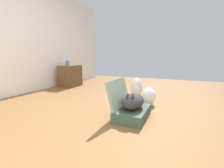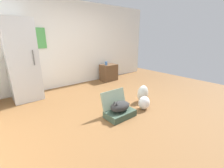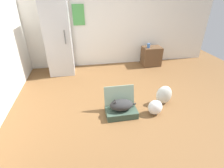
{
  "view_description": "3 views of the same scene",
  "coord_description": "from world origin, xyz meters",
  "px_view_note": "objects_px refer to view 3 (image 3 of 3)",
  "views": [
    {
      "loc": [
        -2.1,
        -0.96,
        0.79
      ],
      "look_at": [
        -0.01,
        -0.0,
        0.39
      ],
      "focal_mm": 24.38,
      "sensor_mm": 36.0,
      "label": 1
    },
    {
      "loc": [
        -2.1,
        -2.44,
        1.56
      ],
      "look_at": [
        0.08,
        0.24,
        0.47
      ],
      "focal_mm": 24.49,
      "sensor_mm": 36.0,
      "label": 2
    },
    {
      "loc": [
        -0.87,
        -2.92,
        2.11
      ],
      "look_at": [
        -0.36,
        -0.1,
        0.52
      ],
      "focal_mm": 27.35,
      "sensor_mm": 36.0,
      "label": 3
    }
  ],
  "objects_px": {
    "cat": "(121,105)",
    "side_table": "(151,56)",
    "plastic_bag_white": "(155,107)",
    "refrigerator": "(59,38)",
    "vase_tall": "(149,46)",
    "plastic_bag_clear": "(164,95)",
    "suitcase_base": "(121,112)"
  },
  "relations": [
    {
      "from": "plastic_bag_clear",
      "to": "plastic_bag_white",
      "type": "bearing_deg",
      "value": -136.09
    },
    {
      "from": "plastic_bag_white",
      "to": "side_table",
      "type": "distance_m",
      "value": 2.49
    },
    {
      "from": "plastic_bag_white",
      "to": "plastic_bag_clear",
      "type": "xyz_separation_m",
      "value": [
        0.31,
        0.3,
        0.06
      ]
    },
    {
      "from": "suitcase_base",
      "to": "vase_tall",
      "type": "distance_m",
      "value": 2.65
    },
    {
      "from": "refrigerator",
      "to": "cat",
      "type": "bearing_deg",
      "value": -61.15
    },
    {
      "from": "refrigerator",
      "to": "vase_tall",
      "type": "xyz_separation_m",
      "value": [
        2.56,
        0.01,
        -0.34
      ]
    },
    {
      "from": "plastic_bag_clear",
      "to": "side_table",
      "type": "relative_size",
      "value": 0.7
    },
    {
      "from": "cat",
      "to": "side_table",
      "type": "distance_m",
      "value": 2.7
    },
    {
      "from": "side_table",
      "to": "vase_tall",
      "type": "xyz_separation_m",
      "value": [
        -0.14,
        -0.04,
        0.35
      ]
    },
    {
      "from": "suitcase_base",
      "to": "refrigerator",
      "type": "distance_m",
      "value": 2.68
    },
    {
      "from": "plastic_bag_white",
      "to": "side_table",
      "type": "xyz_separation_m",
      "value": [
        0.84,
        2.34,
        0.14
      ]
    },
    {
      "from": "plastic_bag_white",
      "to": "plastic_bag_clear",
      "type": "relative_size",
      "value": 0.72
    },
    {
      "from": "suitcase_base",
      "to": "refrigerator",
      "type": "bearing_deg",
      "value": 118.96
    },
    {
      "from": "cat",
      "to": "vase_tall",
      "type": "distance_m",
      "value": 2.62
    },
    {
      "from": "plastic_bag_white",
      "to": "side_table",
      "type": "height_order",
      "value": "side_table"
    },
    {
      "from": "refrigerator",
      "to": "vase_tall",
      "type": "height_order",
      "value": "refrigerator"
    },
    {
      "from": "cat",
      "to": "plastic_bag_white",
      "type": "distance_m",
      "value": 0.66
    },
    {
      "from": "plastic_bag_clear",
      "to": "refrigerator",
      "type": "distance_m",
      "value": 3.05
    },
    {
      "from": "cat",
      "to": "side_table",
      "type": "relative_size",
      "value": 0.89
    },
    {
      "from": "refrigerator",
      "to": "plastic_bag_clear",
      "type": "bearing_deg",
      "value": -42.45
    },
    {
      "from": "plastic_bag_clear",
      "to": "side_table",
      "type": "height_order",
      "value": "side_table"
    },
    {
      "from": "plastic_bag_white",
      "to": "refrigerator",
      "type": "height_order",
      "value": "refrigerator"
    },
    {
      "from": "cat",
      "to": "plastic_bag_white",
      "type": "height_order",
      "value": "cat"
    },
    {
      "from": "plastic_bag_white",
      "to": "refrigerator",
      "type": "xyz_separation_m",
      "value": [
        -1.86,
        2.29,
        0.83
      ]
    },
    {
      "from": "refrigerator",
      "to": "vase_tall",
      "type": "distance_m",
      "value": 2.58
    },
    {
      "from": "plastic_bag_clear",
      "to": "side_table",
      "type": "bearing_deg",
      "value": 75.59
    },
    {
      "from": "side_table",
      "to": "plastic_bag_white",
      "type": "bearing_deg",
      "value": -109.66
    },
    {
      "from": "plastic_bag_white",
      "to": "vase_tall",
      "type": "relative_size",
      "value": 2.36
    },
    {
      "from": "cat",
      "to": "plastic_bag_white",
      "type": "bearing_deg",
      "value": -7.3
    },
    {
      "from": "suitcase_base",
      "to": "cat",
      "type": "xyz_separation_m",
      "value": [
        -0.01,
        0.0,
        0.17
      ]
    },
    {
      "from": "suitcase_base",
      "to": "plastic_bag_clear",
      "type": "bearing_deg",
      "value": 12.83
    },
    {
      "from": "refrigerator",
      "to": "plastic_bag_white",
      "type": "bearing_deg",
      "value": -50.85
    }
  ]
}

